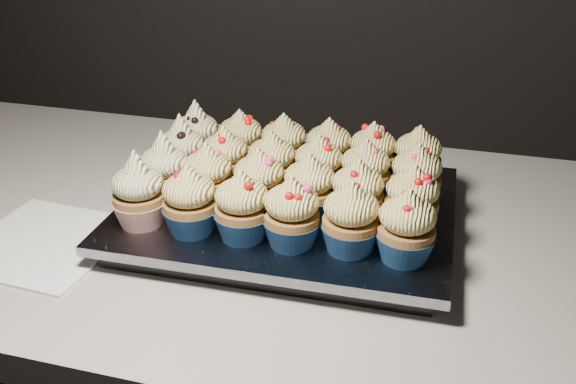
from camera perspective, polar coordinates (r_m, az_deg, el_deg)
The scene contains 28 objects.
worktop at distance 0.84m, azimuth 2.74°, elevation -4.03°, with size 2.44×0.64×0.04m, color beige.
napkin at distance 0.84m, azimuth -20.84°, elevation -4.23°, with size 0.17×0.17×0.00m, color white.
baking_tray at distance 0.81m, azimuth -0.00°, elevation -2.45°, with size 0.37×0.29×0.02m, color black.
foil_lining at distance 0.80m, azimuth -0.00°, elevation -1.40°, with size 0.41×0.32×0.01m, color silver.
cupcake_0 at distance 0.76m, azimuth -13.14°, elevation -0.10°, with size 0.06×0.06×0.10m.
cupcake_1 at distance 0.73m, azimuth -8.73°, elevation -0.90°, with size 0.06×0.06×0.08m.
cupcake_2 at distance 0.71m, azimuth -4.10°, elevation -1.42°, with size 0.06×0.06×0.08m.
cupcake_3 at distance 0.70m, azimuth 0.33°, elevation -2.00°, with size 0.06×0.06×0.08m.
cupcake_4 at distance 0.69m, azimuth 5.59°, elevation -2.46°, with size 0.06×0.06×0.08m.
cupcake_5 at distance 0.68m, azimuth 10.49°, elevation -3.17°, with size 0.06×0.06×0.08m.
cupcake_6 at distance 0.81m, azimuth -10.90°, elevation 1.82°, with size 0.06×0.06×0.10m.
cupcake_7 at distance 0.78m, azimuth -7.12°, elevation 1.22°, with size 0.06×0.06×0.08m.
cupcake_8 at distance 0.77m, azimuth -2.59°, elevation 0.79°, with size 0.06×0.06×0.08m.
cupcake_9 at distance 0.75m, azimuth 1.91°, elevation 0.27°, with size 0.06×0.06×0.08m.
cupcake_10 at distance 0.74m, azimuth 6.18°, elevation -0.27°, with size 0.06×0.06×0.08m.
cupcake_11 at distance 0.74m, azimuth 10.95°, elevation -0.81°, with size 0.06×0.06×0.08m.
cupcake_12 at distance 0.86m, azimuth -9.38°, elevation 3.49°, with size 0.06×0.06×0.10m.
cupcake_13 at distance 0.83m, azimuth -5.63°, elevation 2.90°, with size 0.06×0.06×0.08m.
cupcake_14 at distance 0.82m, azimuth -1.49°, elevation 2.47°, with size 0.06×0.06×0.08m.
cupcake_15 at distance 0.81m, azimuth 2.73°, elevation 2.11°, with size 0.06×0.06×0.08m.
cupcake_16 at distance 0.80m, azimuth 6.85°, elevation 1.68°, with size 0.06×0.06×0.08m.
cupcake_17 at distance 0.79m, azimuth 11.30°, elevation 1.23°, with size 0.06×0.06×0.08m.
cupcake_18 at distance 0.91m, azimuth -8.08°, elevation 4.90°, with size 0.06×0.06×0.10m.
cupcake_19 at distance 0.89m, azimuth -4.24°, elevation 4.53°, with size 0.06×0.06×0.08m.
cupcake_20 at distance 0.87m, azimuth -0.37°, elevation 4.17°, with size 0.06×0.06×0.08m.
cupcake_21 at distance 0.86m, azimuth 3.64°, elevation 3.73°, with size 0.06×0.06×0.08m.
cupcake_22 at distance 0.85m, azimuth 7.51°, elevation 3.33°, with size 0.06×0.06×0.08m.
cupcake_23 at distance 0.85m, azimuth 11.43°, elevation 2.92°, with size 0.06×0.06×0.08m.
Camera 1 is at (0.15, 1.00, 1.31)m, focal length 40.00 mm.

